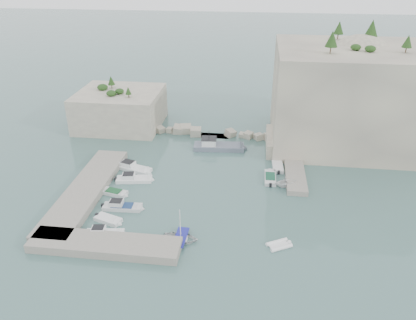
# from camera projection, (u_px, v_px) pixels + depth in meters

# --- Properties ---
(ground) EXTENTS (400.00, 400.00, 0.00)m
(ground) POSITION_uv_depth(u_px,v_px,m) (203.00, 198.00, 58.04)
(ground) COLOR #486D69
(ground) RESTS_ON ground
(cliff_east) EXTENTS (26.00, 22.00, 17.00)m
(cliff_east) POSITION_uv_depth(u_px,v_px,m) (348.00, 96.00, 71.89)
(cliff_east) COLOR beige
(cliff_east) RESTS_ON ground
(cliff_terrace) EXTENTS (8.00, 10.00, 2.50)m
(cliff_terrace) POSITION_uv_depth(u_px,v_px,m) (289.00, 142.00, 71.91)
(cliff_terrace) COLOR beige
(cliff_terrace) RESTS_ON ground
(outcrop_west) EXTENTS (16.00, 14.00, 7.00)m
(outcrop_west) POSITION_uv_depth(u_px,v_px,m) (120.00, 109.00, 80.67)
(outcrop_west) COLOR beige
(outcrop_west) RESTS_ON ground
(quay_west) EXTENTS (5.00, 24.00, 1.10)m
(quay_west) POSITION_uv_depth(u_px,v_px,m) (86.00, 190.00, 58.77)
(quay_west) COLOR #9E9689
(quay_west) RESTS_ON ground
(quay_south) EXTENTS (18.00, 4.00, 1.10)m
(quay_south) POSITION_uv_depth(u_px,v_px,m) (105.00, 245.00, 47.86)
(quay_south) COLOR #9E9689
(quay_south) RESTS_ON ground
(ledge_east) EXTENTS (3.00, 16.00, 0.80)m
(ledge_east) POSITION_uv_depth(u_px,v_px,m) (294.00, 168.00, 65.19)
(ledge_east) COLOR #9E9689
(ledge_east) RESTS_ON ground
(breakwater) EXTENTS (28.00, 3.00, 1.40)m
(breakwater) POSITION_uv_depth(u_px,v_px,m) (213.00, 132.00, 77.22)
(breakwater) COLOR beige
(breakwater) RESTS_ON ground
(motorboat_a) EXTENTS (7.07, 4.06, 1.40)m
(motorboat_a) POSITION_uv_depth(u_px,v_px,m) (133.00, 170.00, 65.46)
(motorboat_a) COLOR white
(motorboat_a) RESTS_ON ground
(motorboat_b) EXTENTS (6.14, 2.84, 1.40)m
(motorboat_b) POSITION_uv_depth(u_px,v_px,m) (134.00, 181.00, 62.26)
(motorboat_b) COLOR white
(motorboat_b) RESTS_ON ground
(motorboat_c) EXTENTS (4.58, 2.55, 0.70)m
(motorboat_c) POSITION_uv_depth(u_px,v_px,m) (114.00, 194.00, 58.91)
(motorboat_c) COLOR silver
(motorboat_c) RESTS_ON ground
(motorboat_d) EXTENTS (5.89, 2.00, 1.40)m
(motorboat_d) POSITION_uv_depth(u_px,v_px,m) (123.00, 209.00, 55.53)
(motorboat_d) COLOR silver
(motorboat_d) RESTS_ON ground
(motorboat_e) EXTENTS (4.22, 2.79, 0.70)m
(motorboat_e) POSITION_uv_depth(u_px,v_px,m) (108.00, 221.00, 52.97)
(motorboat_e) COLOR white
(motorboat_e) RESTS_ON ground
(motorboat_f) EXTENTS (5.33, 2.15, 1.40)m
(motorboat_f) POSITION_uv_depth(u_px,v_px,m) (105.00, 236.00, 50.31)
(motorboat_f) COLOR white
(motorboat_f) RESTS_ON ground
(rowboat) EXTENTS (4.45, 3.26, 0.90)m
(rowboat) POSITION_uv_depth(u_px,v_px,m) (181.00, 240.00, 49.46)
(rowboat) COLOR silver
(rowboat) RESTS_ON ground
(inflatable_dinghy) EXTENTS (3.44, 2.80, 0.44)m
(inflatable_dinghy) POSITION_uv_depth(u_px,v_px,m) (279.00, 246.00, 48.50)
(inflatable_dinghy) COLOR white
(inflatable_dinghy) RESTS_ON ground
(tender_east_a) EXTENTS (4.19, 3.90, 1.80)m
(tender_east_a) POSITION_uv_depth(u_px,v_px,m) (286.00, 186.00, 60.78)
(tender_east_a) COLOR white
(tender_east_a) RESTS_ON ground
(tender_east_b) EXTENTS (1.74, 5.01, 0.70)m
(tender_east_b) POSITION_uv_depth(u_px,v_px,m) (270.00, 179.00, 62.69)
(tender_east_b) COLOR silver
(tender_east_b) RESTS_ON ground
(tender_east_c) EXTENTS (1.88, 5.16, 0.70)m
(tender_east_c) POSITION_uv_depth(u_px,v_px,m) (277.00, 167.00, 66.21)
(tender_east_c) COLOR white
(tender_east_c) RESTS_ON ground
(tender_east_d) EXTENTS (5.09, 3.03, 1.85)m
(tender_east_d) POSITION_uv_depth(u_px,v_px,m) (279.00, 156.00, 69.66)
(tender_east_d) COLOR silver
(tender_east_d) RESTS_ON ground
(work_boat) EXTENTS (9.95, 3.61, 2.20)m
(work_boat) POSITION_uv_depth(u_px,v_px,m) (219.00, 149.00, 72.32)
(work_boat) COLOR slate
(work_boat) RESTS_ON ground
(rowboat_mast) EXTENTS (0.10, 0.10, 4.20)m
(rowboat_mast) POSITION_uv_depth(u_px,v_px,m) (180.00, 223.00, 48.29)
(rowboat_mast) COLOR white
(rowboat_mast) RESTS_ON rowboat
(vegetation) EXTENTS (53.48, 13.88, 13.40)m
(vegetation) POSITION_uv_depth(u_px,v_px,m) (324.00, 40.00, 69.37)
(vegetation) COLOR #1E4219
(vegetation) RESTS_ON ground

